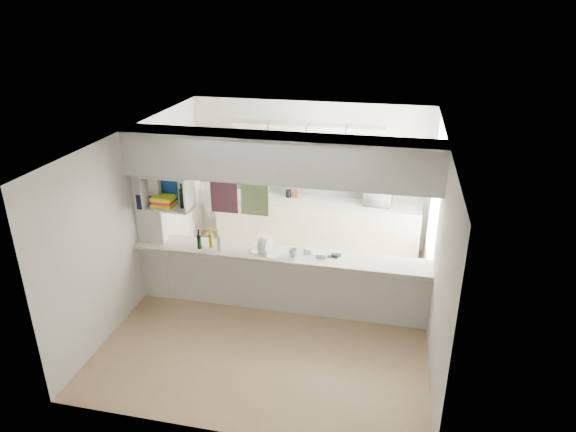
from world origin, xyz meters
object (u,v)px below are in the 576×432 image
(wine_bottles, at_px, (210,241))
(dish_rack, at_px, (268,246))
(microwave, at_px, (378,198))
(bowl, at_px, (381,189))

(wine_bottles, bearing_deg, dish_rack, 4.84)
(microwave, xyz_separation_m, dish_rack, (-1.41, -2.13, -0.04))
(microwave, relative_size, dish_rack, 0.93)
(bowl, bearing_deg, wine_bottles, -135.75)
(dish_rack, bearing_deg, bowl, 75.49)
(bowl, xyz_separation_m, wine_bottles, (-2.27, -2.21, -0.18))
(bowl, xyz_separation_m, dish_rack, (-1.45, -2.14, -0.20))
(microwave, xyz_separation_m, wine_bottles, (-2.23, -2.20, -0.02))
(microwave, height_order, dish_rack, microwave)
(microwave, bearing_deg, dish_rack, 61.53)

